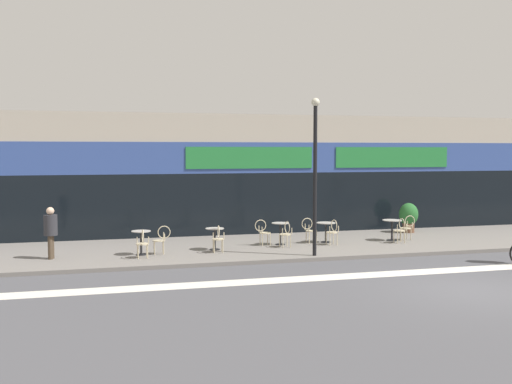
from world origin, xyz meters
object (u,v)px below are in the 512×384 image
Objects in this scene: cafe_chair_0_near at (143,242)px; cafe_chair_4_side at (407,226)px; planter_pot at (409,216)px; cafe_chair_0_side at (161,238)px; bistro_table_3 at (326,228)px; bistro_table_4 at (392,226)px; cafe_chair_4_near at (400,229)px; cafe_chair_1_near at (218,237)px; bistro_table_2 at (280,229)px; cafe_chair_2_near at (286,232)px; bistro_table_1 at (215,235)px; cafe_chair_3_side at (309,229)px; bistro_table_0 at (141,238)px; cafe_chair_3_near at (333,230)px; pedestrian_near_end at (51,228)px; cafe_chair_2_side at (263,231)px; lamp_post at (315,165)px.

cafe_chair_0_near is 1.00× the size of cafe_chair_4_side.
cafe_chair_0_side is at bearing -166.04° from planter_pot.
bistro_table_3 is 4.46m from planter_pot.
cafe_chair_0_near is 11.18m from planter_pot.
cafe_chair_4_near is (-0.00, -0.63, -0.02)m from bistro_table_4.
bistro_table_2 is at bearing -61.03° from cafe_chair_1_near.
cafe_chair_2_near is (0.01, -0.63, -0.02)m from bistro_table_2.
bistro_table_1 is 2.46m from bistro_table_2.
cafe_chair_0_side is 4.23m from cafe_chair_2_near.
cafe_chair_3_side is (3.52, 1.17, 0.00)m from cafe_chair_1_near.
bistro_table_0 is 4.91m from bistro_table_2.
cafe_chair_3_near is 3.13m from cafe_chair_4_side.
bistro_table_3 is (4.14, 0.55, 0.00)m from bistro_table_1.
bistro_table_2 is 0.85× the size of cafe_chair_0_near.
bistro_table_1 is at bearing -169.03° from bistro_table_2.
cafe_chair_3_near is 0.89m from cafe_chair_3_side.
bistro_table_0 is 6.63m from bistro_table_3.
bistro_table_3 is at bearing 175.05° from bistro_table_4.
bistro_table_4 is at bearing -89.75° from cafe_chair_2_near.
cafe_chair_0_near is (0.00, -0.63, -0.02)m from bistro_table_0.
cafe_chair_4_side is (9.68, 1.33, 0.00)m from cafe_chair_0_near.
pedestrian_near_end reaches higher than cafe_chair_3_near.
pedestrian_near_end is at bearing -176.09° from bistro_table_1.
bistro_table_4 is at bearing -86.53° from cafe_chair_3_near.
cafe_chair_2_side is at bearing 14.55° from bistro_table_1.
bistro_table_4 is 0.84× the size of cafe_chair_4_near.
cafe_chair_2_near is 2.91m from lamp_post.
bistro_table_0 is at bearing -174.43° from cafe_chair_3_side.
lamp_post is at bearing 112.84° from cafe_chair_4_near.
cafe_chair_2_side is (-4.84, 0.13, -0.02)m from bistro_table_4.
cafe_chair_1_near is 7.33m from cafe_chair_4_side.
bistro_table_2 is 2.66m from cafe_chair_1_near.
cafe_chair_0_near is at bearing -171.67° from bistro_table_4.
cafe_chair_3_side is 0.57× the size of pedestrian_near_end.
cafe_chair_3_near is at bearing -151.91° from planter_pot.
bistro_table_2 is at bearing -177.42° from bistro_table_3.
cafe_chair_1_near is at bearing -6.03° from bistro_table_0.
cafe_chair_3_near is 1.00× the size of cafe_chair_4_near.
pedestrian_near_end reaches higher than bistro_table_3.
bistro_table_4 is 11.77m from pedestrian_near_end.
cafe_chair_4_near is 0.18× the size of lamp_post.
lamp_post is (-4.45, -2.20, 2.33)m from cafe_chair_4_side.
cafe_chair_1_near is at bearing 91.59° from cafe_chair_3_near.
cafe_chair_4_side is at bearing 0.20° from bistro_table_4.
bistro_table_3 is 0.63m from cafe_chair_3_near.
cafe_chair_0_side and cafe_chair_4_side have the same top height.
lamp_post is (5.24, -0.87, 2.33)m from cafe_chair_0_near.
cafe_chair_3_near is at bearing -15.83° from cafe_chair_2_side.
cafe_chair_2_side is 1.00× the size of cafe_chair_3_near.
planter_pot is at bearing 14.44° from bistro_table_1.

